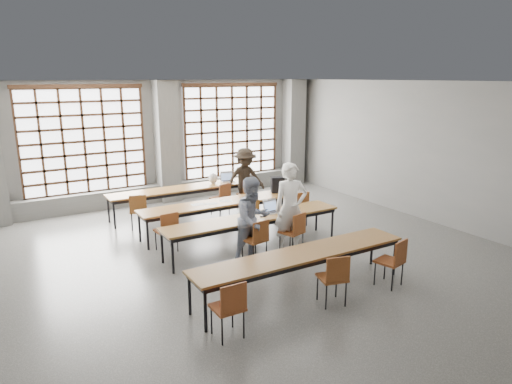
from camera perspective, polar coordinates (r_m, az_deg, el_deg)
floor at (r=9.42m, az=0.53°, el=-8.20°), size 11.00×11.00×0.00m
ceiling at (r=8.70m, az=0.58°, el=13.61°), size 11.00×11.00×0.00m
wall_back at (r=13.83m, az=-11.47°, el=6.30°), size 10.00×0.00×10.00m
wall_right at (r=12.23m, az=21.05°, el=4.62°), size 0.00×11.00×11.00m
column_mid at (r=13.56m, az=-11.07°, el=6.17°), size 0.60×0.55×3.50m
column_right at (r=15.65m, az=4.71°, el=7.44°), size 0.60×0.55×3.50m
window_left at (r=13.16m, az=-20.69°, el=5.94°), size 3.32×0.12×3.00m
window_right at (r=14.63m, az=-3.01°, el=7.59°), size 3.32×0.12×3.00m
sill_ledge at (r=13.92m, az=-10.89°, el=0.09°), size 9.80×0.35×0.50m
desk_row_a at (r=12.27m, az=-9.03°, el=0.26°), size 4.00×0.70×0.73m
desk_row_b at (r=10.81m, az=-4.25°, el=-1.52°), size 4.00×0.70×0.73m
desk_row_c at (r=9.63m, az=-0.33°, el=-3.48°), size 4.00×0.70×0.73m
desk_row_d at (r=7.77m, az=5.77°, el=-8.02°), size 4.00×0.70×0.73m
chair_back_left at (r=11.29m, az=-14.51°, el=-1.94°), size 0.52×0.52×0.88m
chair_back_mid at (r=12.08m, az=-4.27°, el=-0.46°), size 0.52×0.53×0.88m
chair_back_right at (r=12.43m, az=-1.07°, el=-0.00°), size 0.42×0.43×0.88m
chair_mid_left at (r=9.70m, az=-11.00°, el=-4.41°), size 0.45×0.46×0.88m
chair_mid_centre at (r=10.49m, az=-0.83°, el=-2.71°), size 0.51×0.51×0.88m
chair_mid_right at (r=11.23m, az=5.43°, el=-1.62°), size 0.45×0.45×0.88m
chair_front_left at (r=9.02m, az=0.13°, el=-5.58°), size 0.48×0.49×0.88m
chair_front_right at (r=9.50m, az=4.85°, el=-4.60°), size 0.52×0.52×0.88m
chair_near_left at (r=6.52m, az=-3.30°, el=-13.82°), size 0.42×0.43×0.88m
chair_near_mid at (r=7.48m, az=9.77°, el=-10.15°), size 0.51×0.51×0.88m
chair_near_right at (r=8.35m, az=16.85°, el=-7.90°), size 0.51×0.51×0.88m
student_male at (r=9.46m, az=4.35°, el=-2.03°), size 0.80×0.65×1.91m
student_female at (r=9.02m, az=-0.36°, el=-3.45°), size 0.93×0.78×1.71m
student_back at (r=12.46m, az=-1.37°, el=1.58°), size 1.18×0.76×1.73m
laptop_front at (r=9.96m, az=2.05°, el=-2.13°), size 0.39×0.34×0.26m
laptop_back at (r=12.89m, az=-3.61°, el=1.66°), size 0.42×0.38×0.26m
mouse at (r=10.08m, az=4.39°, el=-2.19°), size 0.11×0.08×0.04m
green_box at (r=9.64m, az=-0.83°, el=-2.77°), size 0.26×0.15×0.09m
phone at (r=9.62m, az=0.90°, el=-3.05°), size 0.14×0.09×0.01m
paper_sheet_a at (r=10.60m, az=-7.28°, el=-1.56°), size 0.32×0.24×0.00m
paper_sheet_b at (r=10.63m, az=-5.58°, el=-1.46°), size 0.32×0.24×0.00m
paper_sheet_c at (r=10.84m, az=-3.78°, el=-1.11°), size 0.35×0.30×0.00m
backpack at (r=11.56m, az=2.71°, el=0.91°), size 0.37×0.30×0.40m
plastic_bag at (r=12.62m, az=-5.37°, el=1.73°), size 0.26×0.21×0.29m
red_pouch at (r=6.59m, az=-3.62°, el=-13.81°), size 0.20×0.09×0.06m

